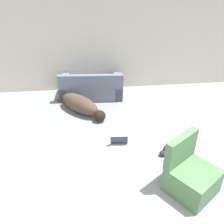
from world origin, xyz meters
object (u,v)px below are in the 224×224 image
(dog, at_px, (81,105))
(side_chair, at_px, (190,175))
(couch, at_px, (92,88))
(laptop_open, at_px, (119,144))
(cat, at_px, (168,148))

(dog, height_order, side_chair, side_chair)
(couch, distance_m, side_chair, 3.72)
(side_chair, bearing_deg, laptop_open, 93.52)
(laptop_open, height_order, side_chair, side_chair)
(dog, distance_m, laptop_open, 1.62)
(couch, xyz_separation_m, cat, (1.36, -2.49, -0.18))
(couch, height_order, laptop_open, couch)
(dog, relative_size, cat, 2.68)
(dog, bearing_deg, couch, 117.88)
(cat, bearing_deg, couch, -103.32)
(couch, height_order, cat, couch)
(couch, height_order, side_chair, side_chair)
(cat, xyz_separation_m, laptop_open, (-0.93, 0.21, 0.01))
(dog, height_order, laptop_open, dog)
(laptop_open, xyz_separation_m, side_chair, (0.94, -1.18, 0.22))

